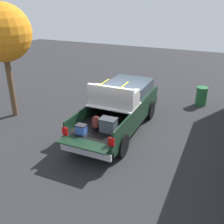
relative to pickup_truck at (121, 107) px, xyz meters
The scene contains 4 objects.
ground_plane 1.02m from the pickup_truck, behind, with size 40.00×40.00×0.00m, color #262628.
pickup_truck is the anchor object (origin of this frame).
tree_background 6.00m from the pickup_truck, 100.17° to the left, with size 2.51×2.51×5.14m.
trash_can 5.03m from the pickup_truck, 35.39° to the right, with size 0.60×0.60×0.98m.
Camera 1 is at (-9.25, -3.86, 5.30)m, focal length 41.97 mm.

